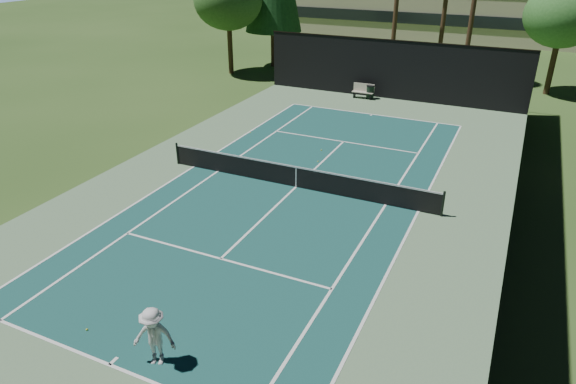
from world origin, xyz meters
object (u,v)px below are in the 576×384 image
at_px(tennis_ball_b, 318,161).
at_px(tennis_ball_d, 250,133).
at_px(player, 154,337).
at_px(tennis_ball_a, 87,330).
at_px(park_bench, 363,91).
at_px(tennis_net, 296,176).
at_px(tennis_ball_c, 321,150).
at_px(trash_bin, 370,92).

distance_m(tennis_ball_b, tennis_ball_d, 5.65).
bearing_deg(player, tennis_ball_a, 158.52).
bearing_deg(player, tennis_ball_b, 76.73).
distance_m(player, park_bench, 26.71).
distance_m(player, tennis_ball_a, 2.72).
bearing_deg(tennis_ball_a, tennis_net, 82.22).
bearing_deg(tennis_net, tennis_ball_c, 97.48).
height_order(tennis_ball_a, tennis_ball_c, tennis_ball_c).
xyz_separation_m(tennis_ball_a, tennis_ball_b, (1.32, 14.27, -0.00)).
bearing_deg(tennis_net, trash_bin, 94.50).
distance_m(tennis_ball_b, park_bench, 12.26).
bearing_deg(tennis_ball_a, park_bench, 90.36).
xyz_separation_m(tennis_ball_c, tennis_ball_d, (-4.73, 0.85, -0.01)).
xyz_separation_m(player, park_bench, (-2.76, 26.57, -0.32)).
height_order(tennis_ball_a, park_bench, park_bench).
relative_size(tennis_net, tennis_ball_a, 187.25).
distance_m(tennis_ball_a, tennis_ball_b, 14.33).
relative_size(player, park_bench, 1.15).
bearing_deg(tennis_net, tennis_ball_a, -97.78).
distance_m(park_bench, trash_bin, 0.49).
bearing_deg(tennis_ball_a, trash_bin, 89.33).
relative_size(player, tennis_ball_d, 27.90).
bearing_deg(tennis_ball_b, tennis_ball_c, 105.31).
relative_size(tennis_ball_c, tennis_ball_d, 1.19).
xyz_separation_m(tennis_net, tennis_ball_b, (-0.20, 3.14, -0.53)).
xyz_separation_m(player, trash_bin, (-2.28, 26.66, -0.38)).
bearing_deg(tennis_ball_d, tennis_ball_b, -24.43).
xyz_separation_m(tennis_net, player, (1.07, -11.26, 0.30)).
height_order(player, tennis_ball_a, player).
distance_m(tennis_ball_a, tennis_ball_d, 17.04).
relative_size(tennis_ball_a, tennis_ball_c, 0.94).
bearing_deg(player, tennis_ball_d, 92.65).
relative_size(player, trash_bin, 1.83).
xyz_separation_m(player, tennis_ball_b, (-1.27, 14.41, -0.83)).
bearing_deg(player, park_bench, 77.62).
distance_m(tennis_ball_c, park_bench, 10.74).
xyz_separation_m(tennis_ball_b, tennis_ball_c, (-0.41, 1.49, 0.01)).
height_order(tennis_net, tennis_ball_d, tennis_net).
relative_size(tennis_net, tennis_ball_c, 175.94).
height_order(tennis_ball_d, trash_bin, trash_bin).
bearing_deg(trash_bin, park_bench, -169.65).
relative_size(tennis_ball_a, tennis_ball_d, 1.11).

